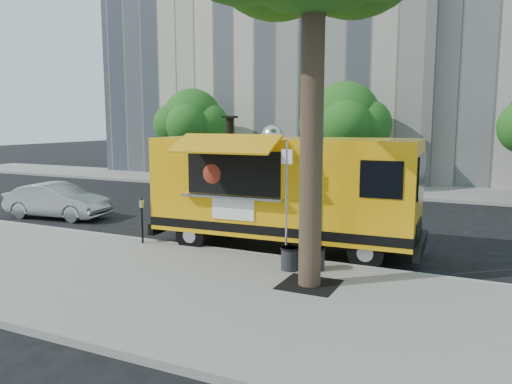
% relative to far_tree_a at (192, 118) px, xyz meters
% --- Properties ---
extents(ground, '(120.00, 120.00, 0.00)m').
position_rel_far_tree_a_xyz_m(ground, '(10.00, -12.30, -3.78)').
color(ground, black).
rests_on(ground, ground).
extents(sidewalk, '(60.00, 6.00, 0.15)m').
position_rel_far_tree_a_xyz_m(sidewalk, '(10.00, -16.30, -3.70)').
color(sidewalk, gray).
rests_on(sidewalk, ground).
extents(curb, '(60.00, 0.14, 0.16)m').
position_rel_far_tree_a_xyz_m(curb, '(10.00, -13.23, -3.70)').
color(curb, '#999993').
rests_on(curb, ground).
extents(far_sidewalk, '(60.00, 5.00, 0.15)m').
position_rel_far_tree_a_xyz_m(far_sidewalk, '(10.00, 1.20, -3.70)').
color(far_sidewalk, gray).
rests_on(far_sidewalk, ground).
extents(building_left, '(22.00, 14.00, 24.00)m').
position_rel_far_tree_a_xyz_m(building_left, '(2.00, 9.70, 8.22)').
color(building_left, '#AFA492').
rests_on(building_left, ground).
extents(tree_well, '(1.20, 1.20, 0.02)m').
position_rel_far_tree_a_xyz_m(tree_well, '(12.60, -15.10, -3.62)').
color(tree_well, black).
rests_on(tree_well, sidewalk).
extents(far_tree_a, '(3.42, 3.42, 5.36)m').
position_rel_far_tree_a_xyz_m(far_tree_a, '(0.00, 0.00, 0.00)').
color(far_tree_a, '#33261C').
rests_on(far_tree_a, far_sidewalk).
extents(far_tree_b, '(3.60, 3.60, 5.50)m').
position_rel_far_tree_a_xyz_m(far_tree_b, '(9.00, 0.40, 0.06)').
color(far_tree_b, '#33261C').
rests_on(far_tree_b, far_sidewalk).
extents(sign_post, '(0.28, 0.06, 3.00)m').
position_rel_far_tree_a_xyz_m(sign_post, '(11.55, -13.85, -1.93)').
color(sign_post, silver).
rests_on(sign_post, sidewalk).
extents(parking_meter, '(0.11, 0.11, 1.33)m').
position_rel_far_tree_a_xyz_m(parking_meter, '(7.00, -13.65, -2.79)').
color(parking_meter, black).
rests_on(parking_meter, sidewalk).
extents(food_truck, '(7.70, 3.80, 3.76)m').
position_rel_far_tree_a_xyz_m(food_truck, '(10.74, -12.13, -2.01)').
color(food_truck, '#FAAA0D').
rests_on(food_truck, ground).
extents(sedan, '(4.14, 1.85, 1.32)m').
position_rel_far_tree_a_xyz_m(sedan, '(1.26, -11.43, -3.12)').
color(sedan, '#A9AAB0').
rests_on(sedan, ground).
extents(trash_bin_left, '(0.46, 0.46, 0.55)m').
position_rel_far_tree_a_xyz_m(trash_bin_left, '(11.81, -14.26, -3.33)').
color(trash_bin_left, black).
rests_on(trash_bin_left, sidewalk).
extents(trash_bin_right, '(0.45, 0.45, 0.54)m').
position_rel_far_tree_a_xyz_m(trash_bin_right, '(12.36, -13.98, -3.33)').
color(trash_bin_right, black).
rests_on(trash_bin_right, sidewalk).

